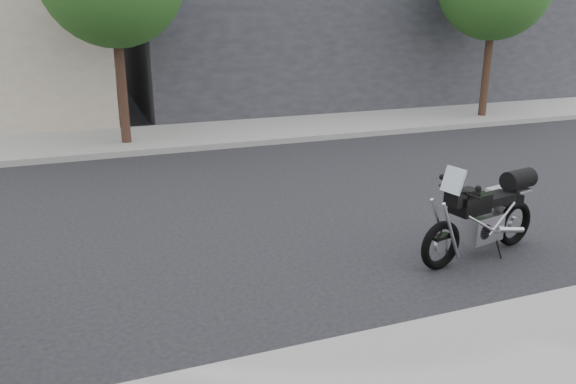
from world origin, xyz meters
The scene contains 4 objects.
ground centered at (0.00, 0.00, 0.00)m, with size 120.00×120.00×0.00m, color black.
far_sidewalk centered at (0.00, -6.50, 0.07)m, with size 44.00×3.00×0.15m, color gray.
far_building_dark centered at (-7.00, -13.50, 3.50)m, with size 16.00×11.00×7.00m.
motorcycle centered at (-2.14, 2.55, 0.60)m, with size 2.18×0.97×1.39m.
Camera 1 is at (3.08, 8.48, 3.30)m, focal length 35.00 mm.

